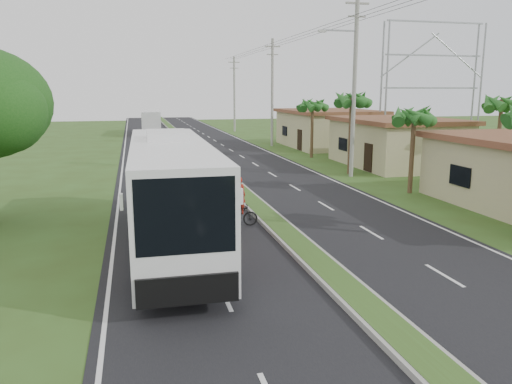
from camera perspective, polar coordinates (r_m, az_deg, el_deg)
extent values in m
plane|color=#364C1B|center=(15.32, 9.63, -10.56)|extent=(180.00, 180.00, 0.00)
cube|color=black|center=(33.97, -3.82, 1.78)|extent=(14.00, 160.00, 0.02)
cube|color=gray|center=(33.95, -3.82, 1.92)|extent=(1.20, 160.00, 0.17)
cube|color=#364C1B|center=(33.94, -3.82, 2.07)|extent=(0.95, 160.00, 0.02)
cube|color=silver|center=(33.49, -15.18, 1.24)|extent=(0.12, 160.00, 0.01)
cube|color=silver|center=(35.73, 6.83, 2.18)|extent=(0.12, 160.00, 0.01)
cube|color=tan|center=(40.39, 15.66, 5.30)|extent=(7.00, 10.00, 3.35)
cube|color=brown|center=(40.25, 15.80, 7.90)|extent=(7.60, 10.60, 0.32)
cube|color=tan|center=(52.98, 8.21, 7.05)|extent=(8.00, 11.00, 3.50)
cube|color=brown|center=(52.87, 8.27, 9.12)|extent=(8.60, 11.60, 0.32)
cylinder|color=#473321|center=(29.44, 17.40, 4.29)|extent=(0.26, 0.26, 4.60)
cylinder|color=#473321|center=(35.28, 10.72, 6.37)|extent=(0.26, 0.26, 5.40)
cylinder|color=#473321|center=(43.80, 6.42, 7.05)|extent=(0.26, 0.26, 4.80)
cylinder|color=#473321|center=(36.54, 25.97, 5.43)|extent=(0.26, 0.26, 5.20)
sphere|color=#174412|center=(22.56, -26.94, 8.20)|extent=(3.40, 3.40, 3.40)
cylinder|color=gray|center=(34.12, 11.17, 11.74)|extent=(0.28, 0.28, 12.00)
cube|color=gray|center=(34.56, 11.52, 20.39)|extent=(1.60, 0.12, 0.12)
cube|color=gray|center=(34.44, 11.47, 19.07)|extent=(1.20, 0.10, 0.10)
cube|color=gray|center=(33.85, 9.47, 17.74)|extent=(2.40, 0.10, 0.10)
cylinder|color=gray|center=(52.95, 1.87, 11.22)|extent=(0.28, 0.28, 11.00)
cube|color=gray|center=(53.14, 1.90, 16.30)|extent=(1.60, 0.12, 0.12)
cube|color=gray|center=(53.08, 1.90, 15.43)|extent=(1.20, 0.10, 0.10)
cylinder|color=gray|center=(72.41, -2.49, 11.08)|extent=(0.28, 0.28, 10.50)
cube|color=gray|center=(72.52, -2.52, 14.59)|extent=(1.60, 0.12, 0.12)
cube|color=gray|center=(72.48, -2.52, 13.96)|extent=(1.20, 0.10, 0.10)
cylinder|color=gray|center=(48.21, 14.68, 11.44)|extent=(0.18, 0.18, 12.00)
cylinder|color=gray|center=(53.67, 24.29, 10.78)|extent=(0.18, 0.18, 12.00)
cylinder|color=gray|center=(49.10, 14.12, 11.46)|extent=(0.18, 0.18, 12.00)
cylinder|color=gray|center=(54.46, 23.64, 10.82)|extent=(0.18, 0.18, 12.00)
cube|color=gray|center=(51.19, 19.44, 11.14)|extent=(10.00, 0.14, 0.14)
cube|color=gray|center=(51.29, 19.67, 14.49)|extent=(10.00, 0.14, 0.14)
cube|color=gray|center=(51.57, 19.90, 17.81)|extent=(10.00, 0.14, 0.14)
cube|color=white|center=(18.57, -9.74, 0.40)|extent=(2.92, 13.03, 3.41)
cube|color=black|center=(19.09, -9.92, 2.97)|extent=(2.93, 10.43, 1.36)
cube|color=black|center=(12.18, -8.07, -2.73)|extent=(2.44, 0.18, 1.91)
cube|color=#B40F1D|center=(17.45, -9.41, -2.59)|extent=(2.85, 5.67, 0.60)
cube|color=yellow|center=(19.09, -9.70, -2.23)|extent=(2.81, 3.29, 0.27)
cube|color=white|center=(19.61, -10.14, 6.44)|extent=(1.56, 2.62, 0.30)
cylinder|color=black|center=(15.01, -13.32, -8.87)|extent=(0.36, 1.13, 1.13)
cylinder|color=black|center=(15.16, -3.95, -8.37)|extent=(0.36, 1.13, 1.13)
cylinder|color=black|center=(22.28, -13.25, -2.19)|extent=(0.36, 1.13, 1.13)
cylinder|color=black|center=(22.38, -6.98, -1.90)|extent=(0.36, 1.13, 1.13)
cube|color=silver|center=(69.31, -11.91, 7.85)|extent=(2.66, 10.88, 3.01)
cube|color=black|center=(69.73, -11.95, 8.61)|extent=(2.63, 8.06, 1.02)
cube|color=orange|center=(68.41, -11.89, 7.32)|extent=(2.55, 5.24, 0.33)
cylinder|color=black|center=(64.94, -12.75, 6.53)|extent=(0.31, 0.91, 0.90)
cylinder|color=black|center=(64.95, -10.92, 6.60)|extent=(0.31, 0.91, 0.90)
cylinder|color=black|center=(73.38, -12.71, 7.06)|extent=(0.31, 0.91, 0.90)
cylinder|color=black|center=(73.39, -11.09, 7.13)|extent=(0.31, 0.91, 0.90)
imported|color=black|center=(21.35, -1.98, -2.69)|extent=(1.66, 0.65, 0.97)
imported|color=maroon|center=(21.15, -1.99, -0.39)|extent=(0.64, 0.46, 1.63)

